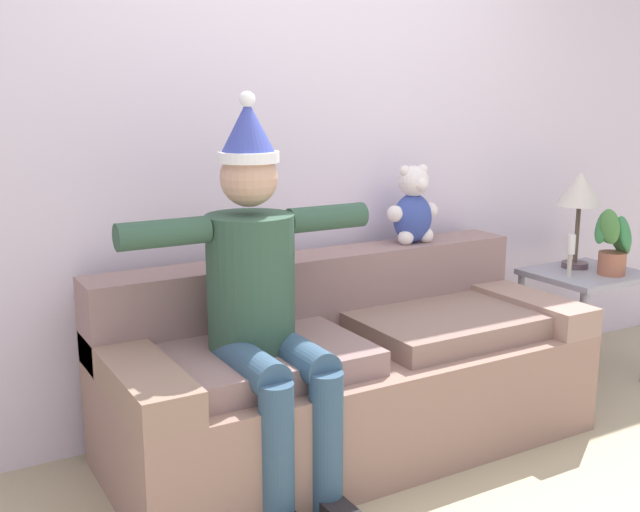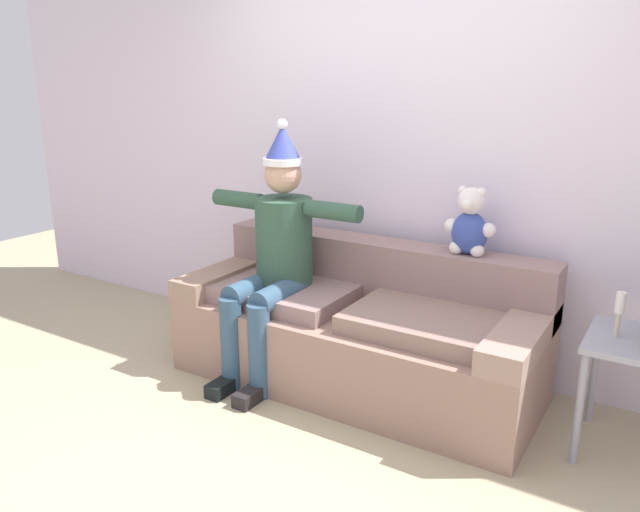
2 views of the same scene
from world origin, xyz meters
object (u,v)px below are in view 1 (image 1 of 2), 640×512
(teddy_bear, at_px, (413,208))
(table_lamp, at_px, (580,194))
(person_seated, at_px, (262,296))
(potted_plant, at_px, (613,241))
(side_table, at_px, (585,288))
(candle_tall, at_px, (571,250))
(couch, at_px, (347,372))

(teddy_bear, bearing_deg, table_lamp, -8.46)
(person_seated, bearing_deg, potted_plant, 1.89)
(side_table, bearing_deg, potted_plant, -65.10)
(table_lamp, bearing_deg, person_seated, -172.20)
(side_table, xyz_separation_m, candle_tall, (-0.16, -0.02, 0.23))
(person_seated, height_order, teddy_bear, person_seated)
(teddy_bear, xyz_separation_m, candle_tall, (0.81, -0.27, -0.24))
(couch, distance_m, candle_tall, 1.41)
(teddy_bear, relative_size, side_table, 0.64)
(candle_tall, bearing_deg, teddy_bear, 161.87)
(couch, height_order, candle_tall, candle_tall)
(candle_tall, bearing_deg, person_seated, -175.13)
(person_seated, distance_m, potted_plant, 2.04)
(teddy_bear, bearing_deg, person_seated, -157.50)
(teddy_bear, distance_m, potted_plant, 1.10)
(side_table, bearing_deg, candle_tall, -172.71)
(side_table, relative_size, table_lamp, 1.14)
(teddy_bear, height_order, potted_plant, teddy_bear)
(couch, relative_size, candle_tall, 9.69)
(candle_tall, bearing_deg, couch, 179.88)
(person_seated, bearing_deg, table_lamp, 7.80)
(person_seated, relative_size, potted_plant, 4.21)
(table_lamp, bearing_deg, couch, -175.65)
(potted_plant, bearing_deg, table_lamp, 98.21)
(couch, xyz_separation_m, teddy_bear, (0.54, 0.26, 0.65))
(teddy_bear, height_order, table_lamp, teddy_bear)
(couch, distance_m, potted_plant, 1.63)
(person_seated, xyz_separation_m, candle_tall, (1.84, 0.16, -0.05))
(person_seated, relative_size, teddy_bear, 4.01)
(side_table, relative_size, potted_plant, 1.63)
(side_table, bearing_deg, person_seated, -174.94)
(candle_tall, bearing_deg, side_table, 7.29)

